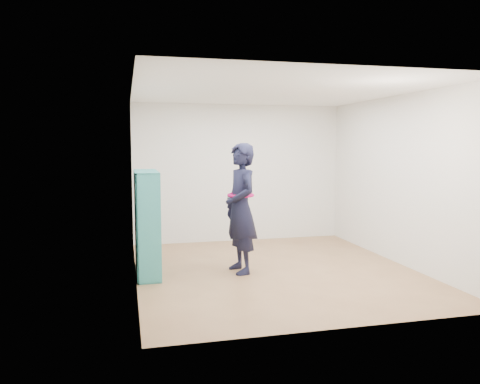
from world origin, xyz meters
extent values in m
plane|color=#89603E|center=(0.00, 0.00, 0.00)|extent=(4.50, 4.50, 0.00)
plane|color=white|center=(0.00, 0.00, 2.60)|extent=(4.50, 4.50, 0.00)
cube|color=silver|center=(-2.00, 0.00, 1.30)|extent=(0.02, 4.50, 2.60)
cube|color=silver|center=(2.00, 0.00, 1.30)|extent=(0.02, 4.50, 2.60)
cube|color=silver|center=(0.00, 2.25, 1.30)|extent=(4.00, 0.02, 2.60)
cube|color=silver|center=(0.00, -2.25, 1.30)|extent=(4.00, 0.02, 2.60)
cube|color=teal|center=(-1.83, -0.26, 0.74)|extent=(0.32, 0.02, 1.48)
cube|color=teal|center=(-1.83, 0.83, 0.74)|extent=(0.32, 0.02, 1.48)
cube|color=teal|center=(-1.83, 0.28, 0.01)|extent=(0.32, 1.11, 0.02)
cube|color=teal|center=(-1.83, 0.28, 1.46)|extent=(0.32, 1.11, 0.02)
cube|color=teal|center=(-1.98, 0.28, 0.74)|extent=(0.02, 1.11, 1.48)
cube|color=teal|center=(-1.83, 0.11, 0.74)|extent=(0.30, 0.02, 1.43)
cube|color=teal|center=(-1.83, 0.46, 0.74)|extent=(0.30, 0.02, 1.43)
cube|color=teal|center=(-1.83, 0.28, 0.38)|extent=(0.30, 1.06, 0.02)
cube|color=teal|center=(-1.83, 0.28, 0.74)|extent=(0.30, 1.06, 0.02)
cube|color=teal|center=(-1.83, 0.28, 1.10)|extent=(0.30, 1.06, 0.02)
cube|color=beige|center=(-1.81, -0.07, 0.07)|extent=(0.20, 0.13, 0.08)
cube|color=black|center=(-1.80, -0.12, 0.49)|extent=(0.17, 0.15, 0.19)
cube|color=maroon|center=(-1.80, -0.12, 0.88)|extent=(0.17, 0.15, 0.27)
cube|color=silver|center=(-1.81, -0.07, 1.13)|extent=(0.20, 0.13, 0.05)
cube|color=navy|center=(-1.80, 0.23, 0.17)|extent=(0.17, 0.15, 0.27)
cube|color=brown|center=(-1.80, 0.23, 0.49)|extent=(0.17, 0.15, 0.19)
cube|color=#BFB28C|center=(-1.81, 0.28, 0.79)|extent=(0.20, 0.13, 0.08)
cube|color=#26594C|center=(-1.80, 0.23, 1.20)|extent=(0.17, 0.15, 0.19)
cube|color=beige|center=(-1.80, 0.58, 0.14)|extent=(0.17, 0.15, 0.22)
cube|color=black|center=(-1.81, 0.63, 0.43)|extent=(0.20, 0.13, 0.08)
cube|color=maroon|center=(-1.80, 0.58, 0.86)|extent=(0.17, 0.15, 0.23)
cube|color=silver|center=(-1.80, 0.58, 1.23)|extent=(0.17, 0.15, 0.26)
imported|color=black|center=(-0.51, 0.04, 0.93)|extent=(0.55, 0.74, 1.87)
torus|color=#B70E5B|center=(-0.51, 0.04, 1.12)|extent=(0.44, 0.44, 0.04)
cube|color=silver|center=(-0.68, 0.10, 1.06)|extent=(0.04, 0.09, 0.13)
cube|color=black|center=(-0.68, 0.10, 1.06)|extent=(0.04, 0.09, 0.13)
camera|label=1|loc=(-2.10, -6.42, 1.84)|focal=35.00mm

